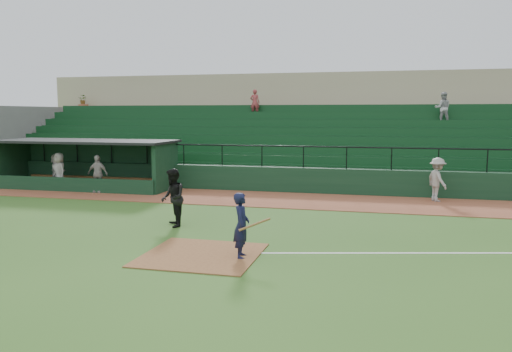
# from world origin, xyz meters

# --- Properties ---
(ground) EXTENTS (90.00, 90.00, 0.00)m
(ground) POSITION_xyz_m (0.00, 0.00, 0.00)
(ground) COLOR #2C521A
(ground) RESTS_ON ground
(warning_track) EXTENTS (40.00, 4.00, 0.03)m
(warning_track) POSITION_xyz_m (0.00, 8.00, 0.01)
(warning_track) COLOR brown
(warning_track) RESTS_ON ground
(home_plate_dirt) EXTENTS (3.00, 3.00, 0.03)m
(home_plate_dirt) POSITION_xyz_m (0.00, -1.00, 0.01)
(home_plate_dirt) COLOR brown
(home_plate_dirt) RESTS_ON ground
(foul_line) EXTENTS (17.49, 4.44, 0.01)m
(foul_line) POSITION_xyz_m (8.00, 1.20, 0.01)
(foul_line) COLOR white
(foul_line) RESTS_ON ground
(stadium_structure) EXTENTS (38.00, 13.08, 6.40)m
(stadium_structure) POSITION_xyz_m (-0.00, 16.46, 2.30)
(stadium_structure) COLOR #10311C
(stadium_structure) RESTS_ON ground
(dugout) EXTENTS (8.90, 3.20, 2.42)m
(dugout) POSITION_xyz_m (-9.75, 9.56, 1.33)
(dugout) COLOR #10311C
(dugout) RESTS_ON ground
(batter_at_plate) EXTENTS (1.05, 0.71, 1.72)m
(batter_at_plate) POSITION_xyz_m (1.10, -0.97, 0.86)
(batter_at_plate) COLOR black
(batter_at_plate) RESTS_ON ground
(umpire) EXTENTS (1.10, 1.18, 1.93)m
(umpire) POSITION_xyz_m (-2.09, 2.03, 0.97)
(umpire) COLOR black
(umpire) RESTS_ON ground
(runner) EXTENTS (1.14, 1.38, 1.86)m
(runner) POSITION_xyz_m (6.88, 9.13, 0.96)
(runner) COLOR gray
(runner) RESTS_ON warning_track
(dugout_player_a) EXTENTS (1.05, 0.47, 1.77)m
(dugout_player_a) POSITION_xyz_m (-8.40, 7.85, 0.91)
(dugout_player_a) COLOR #A5A09B
(dugout_player_a) RESTS_ON warning_track
(dugout_player_b) EXTENTS (1.05, 0.93, 1.80)m
(dugout_player_b) POSITION_xyz_m (-10.73, 8.25, 0.93)
(dugout_player_b) COLOR #A09A95
(dugout_player_b) RESTS_ON warning_track
(dugout_player_c) EXTENTS (1.53, 1.40, 1.70)m
(dugout_player_c) POSITION_xyz_m (-11.26, 8.75, 0.88)
(dugout_player_c) COLOR #9E9A94
(dugout_player_c) RESTS_ON warning_track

